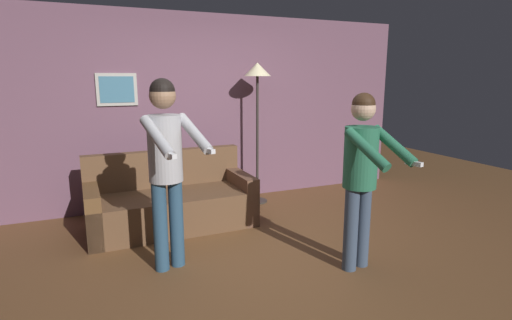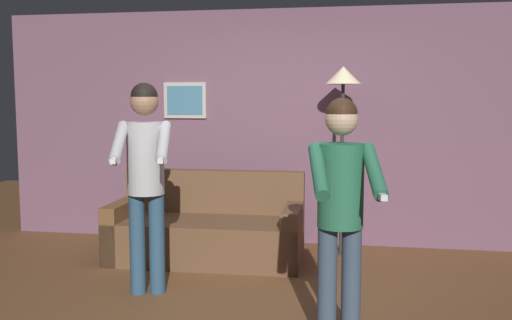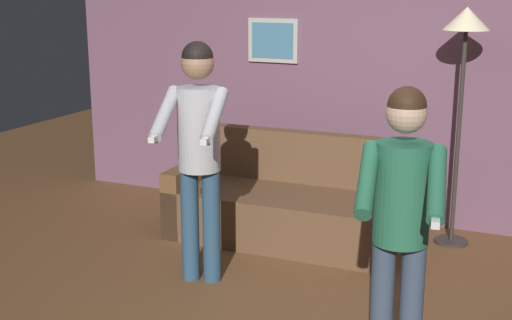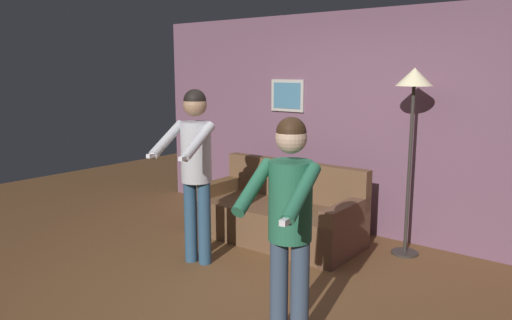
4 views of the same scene
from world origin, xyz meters
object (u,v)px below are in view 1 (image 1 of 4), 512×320
(couch, at_px, (171,203))
(person_standing_right, at_px, (362,167))
(torchiere_lamp, at_px, (257,84))
(person_standing_left, at_px, (166,157))

(couch, bearing_deg, person_standing_right, -52.34)
(couch, xyz_separation_m, torchiere_lamp, (1.32, 0.46, 1.38))
(couch, height_order, person_standing_left, person_standing_left)
(couch, bearing_deg, torchiere_lamp, 19.16)
(couch, relative_size, person_standing_left, 1.10)
(torchiere_lamp, distance_m, person_standing_left, 2.27)
(torchiere_lamp, height_order, person_standing_right, torchiere_lamp)
(torchiere_lamp, bearing_deg, couch, -160.84)
(person_standing_left, bearing_deg, couch, 78.04)
(torchiere_lamp, bearing_deg, person_standing_left, -135.10)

